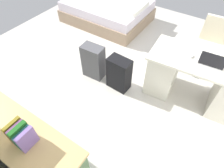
% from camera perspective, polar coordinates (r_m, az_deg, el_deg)
% --- Properties ---
extents(ground_plane, '(5.64, 5.64, 0.00)m').
position_cam_1_polar(ground_plane, '(3.50, 1.21, 3.44)').
color(ground_plane, beige).
extents(desk, '(1.49, 0.77, 0.75)m').
position_cam_1_polar(desk, '(3.09, 23.72, 1.27)').
color(desk, silver).
rests_on(desk, ground_plane).
extents(office_chair, '(0.52, 0.52, 0.94)m').
position_cam_1_polar(office_chair, '(3.72, 26.73, 9.28)').
color(office_chair, black).
rests_on(office_chair, ground_plane).
extents(credenza, '(1.80, 0.48, 0.76)m').
position_cam_1_polar(credenza, '(2.53, -26.35, -14.83)').
color(credenza, '#4C6B47').
rests_on(credenza, ground_plane).
extents(bed, '(1.90, 1.41, 0.58)m').
position_cam_1_polar(bed, '(4.89, -1.28, 20.93)').
color(bed, gray).
rests_on(bed, ground_plane).
extents(suitcase_black, '(0.37, 0.24, 0.58)m').
position_cam_1_polar(suitcase_black, '(3.06, 2.11, 3.03)').
color(suitcase_black, black).
rests_on(suitcase_black, ground_plane).
extents(suitcase_spare_grey, '(0.37, 0.24, 0.61)m').
position_cam_1_polar(suitcase_spare_grey, '(3.27, -5.56, 6.63)').
color(suitcase_spare_grey, '#4C4C51').
rests_on(suitcase_spare_grey, ground_plane).
extents(laptop, '(0.33, 0.24, 0.21)m').
position_cam_1_polar(laptop, '(2.82, 27.57, 5.98)').
color(laptop, '#B7B7BC').
rests_on(laptop, desk).
extents(computer_mouse, '(0.07, 0.10, 0.03)m').
position_cam_1_polar(computer_mouse, '(2.86, 22.60, 7.84)').
color(computer_mouse, white).
rests_on(computer_mouse, desk).
extents(book_row, '(0.20, 0.17, 0.24)m').
position_cam_1_polar(book_row, '(1.93, -25.32, -13.58)').
color(book_row, '#775CA3').
rests_on(book_row, credenza).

